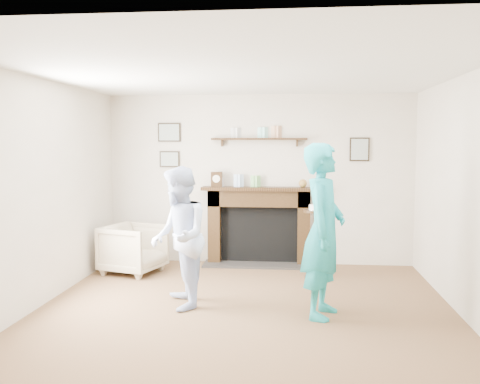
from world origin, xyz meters
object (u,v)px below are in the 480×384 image
object	(u,v)px
armchair	(134,273)
woman	(322,316)
man	(180,307)
pedestal_table	(315,230)

from	to	relation	value
armchair	woman	size ratio (longest dim) A/B	0.41
man	pedestal_table	size ratio (longest dim) A/B	1.47
woman	pedestal_table	distance (m)	1.69
armchair	man	world-z (taller)	man
man	pedestal_table	xyz separation A→B (m)	(1.52, 1.42, 0.64)
armchair	pedestal_table	bearing A→B (deg)	-73.34
armchair	man	xyz separation A→B (m)	(0.96, -1.45, 0.00)
man	woman	size ratio (longest dim) A/B	0.86
woman	pedestal_table	size ratio (longest dim) A/B	1.71
armchair	pedestal_table	size ratio (longest dim) A/B	0.71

